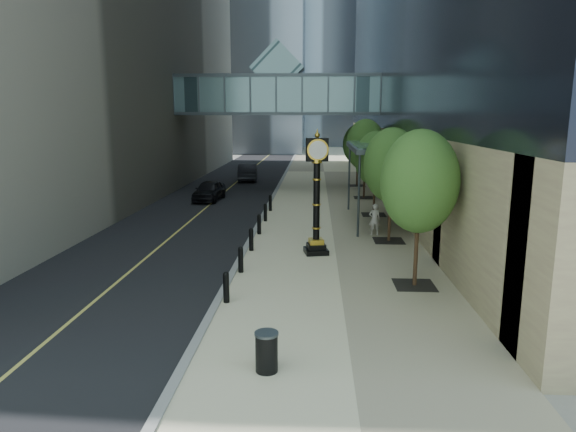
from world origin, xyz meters
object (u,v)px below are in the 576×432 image
Objects in this scene: pedestrian at (375,219)px; car_near at (209,191)px; car_far at (248,172)px; trash_bin at (267,353)px; street_clock at (317,202)px.

pedestrian is 0.38× the size of car_near.
car_near is 11.30m from car_far.
trash_bin is 25.20m from car_near.
trash_bin is (-1.14, -10.46, -1.78)m from street_clock.
car_near is (-10.42, 10.27, -0.13)m from pedestrian.
street_clock is at bearing 45.76° from pedestrian.
street_clock is at bearing 98.61° from car_far.
car_near is at bearing 104.66° from trash_bin.
pedestrian is at bearing 40.81° from street_clock.
car_near is at bearing 78.21° from car_far.
street_clock is 4.87m from pedestrian.
trash_bin is 0.22× the size of car_near.
street_clock reaches higher than pedestrian.
car_near is (-7.52, 13.91, -1.57)m from street_clock.
car_far reaches higher than car_near.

